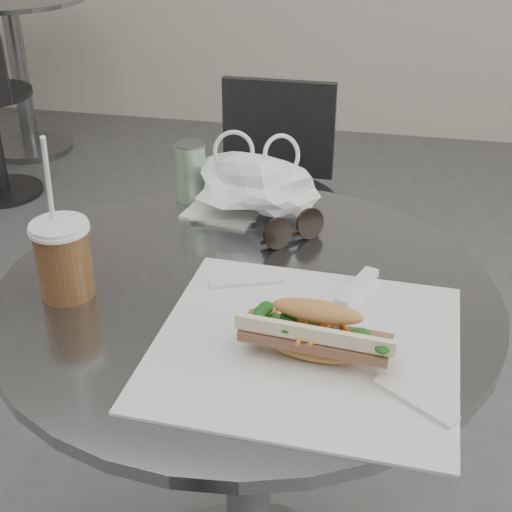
% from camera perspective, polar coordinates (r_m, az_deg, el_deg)
% --- Properties ---
extents(cafe_table, '(0.76, 0.76, 0.74)m').
position_cam_1_polar(cafe_table, '(1.24, -0.68, -13.33)').
color(cafe_table, slate).
rests_on(cafe_table, ground).
extents(bg_table, '(0.70, 0.70, 0.74)m').
position_cam_1_polar(bg_table, '(3.67, -18.55, 14.86)').
color(bg_table, slate).
rests_on(bg_table, ground).
extents(chair_far, '(0.40, 0.41, 0.77)m').
position_cam_1_polar(chair_far, '(2.03, 0.93, 1.21)').
color(chair_far, '#29292C').
rests_on(chair_far, ground).
extents(sandwich_paper, '(0.41, 0.39, 0.00)m').
position_cam_1_polar(sandwich_paper, '(0.95, 4.01, -7.11)').
color(sandwich_paper, white).
rests_on(sandwich_paper, cafe_table).
extents(banh_mi, '(0.24, 0.11, 0.08)m').
position_cam_1_polar(banh_mi, '(0.91, 4.80, -6.10)').
color(banh_mi, '#CB814D').
rests_on(banh_mi, sandwich_paper).
extents(iced_coffee, '(0.09, 0.09, 0.25)m').
position_cam_1_polar(iced_coffee, '(1.07, -15.15, -0.15)').
color(iced_coffee, brown).
rests_on(iced_coffee, cafe_table).
extents(sunglasses, '(0.10, 0.10, 0.05)m').
position_cam_1_polar(sunglasses, '(1.19, 2.99, 2.04)').
color(sunglasses, black).
rests_on(sunglasses, cafe_table).
extents(plastic_bag, '(0.26, 0.23, 0.11)m').
position_cam_1_polar(plastic_bag, '(1.27, -0.06, 5.57)').
color(plastic_bag, white).
rests_on(plastic_bag, cafe_table).
extents(napkin_stack, '(0.15, 0.15, 0.01)m').
position_cam_1_polar(napkin_stack, '(1.31, -2.44, 3.85)').
color(napkin_stack, white).
rests_on(napkin_stack, cafe_table).
extents(drink_can, '(0.06, 0.06, 0.11)m').
position_cam_1_polar(drink_can, '(1.34, -5.24, 6.75)').
color(drink_can, '#56874F').
rests_on(drink_can, cafe_table).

